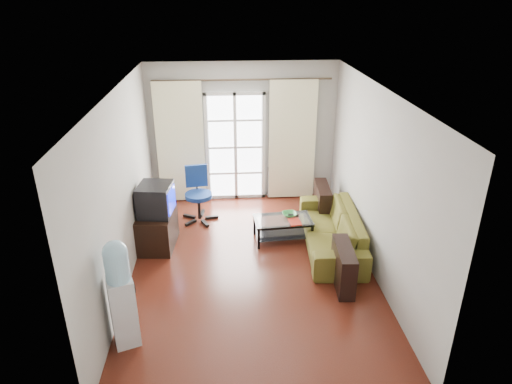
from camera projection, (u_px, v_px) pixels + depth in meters
floor at (252, 267)px, 7.00m from camera, size 5.20×5.20×0.00m
ceiling at (251, 91)px, 5.89m from camera, size 5.20×5.20×0.00m
wall_back at (243, 133)px, 8.81m from camera, size 3.60×0.02×2.70m
wall_front at (269, 302)px, 4.08m from camera, size 3.60×0.02×2.70m
wall_left at (122, 190)px, 6.33m from camera, size 0.02×5.20×2.70m
wall_right at (376, 183)px, 6.56m from camera, size 0.02×5.20×2.70m
french_door at (235, 147)px, 8.86m from camera, size 1.16×0.06×2.15m
curtain_rod at (242, 80)px, 8.29m from camera, size 3.30×0.04×0.04m
curtain_left at (180, 143)px, 8.68m from camera, size 0.90×0.07×2.35m
curtain_right at (292, 141)px, 8.82m from camera, size 0.90×0.07×2.35m
radiator at (283, 182)px, 9.19m from camera, size 0.64×0.12×0.64m
sofa at (331, 229)px, 7.44m from camera, size 2.23×1.11×0.62m
coffee_table at (283, 226)px, 7.66m from camera, size 0.99×0.61×0.39m
bowl at (289, 214)px, 7.70m from camera, size 0.28×0.28×0.06m
book at (289, 223)px, 7.47m from camera, size 0.23×0.29×0.02m
remote at (293, 215)px, 7.71m from camera, size 0.18×0.08×0.02m
tv_stand at (157, 230)px, 7.45m from camera, size 0.61×0.86×0.59m
crt_tv at (154, 199)px, 7.23m from camera, size 0.61×0.61×0.50m
task_chair at (199, 205)px, 8.31m from camera, size 0.78×0.78×1.00m
water_cooler at (121, 292)px, 5.23m from camera, size 0.37×0.37×1.40m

